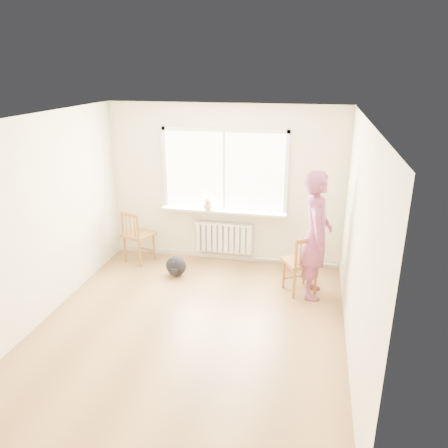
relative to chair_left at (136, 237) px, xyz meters
The scene contains 13 objects.
floor 2.36m from the chair_left, 50.70° to the right, with size 4.50×4.50×0.00m, color #9C6F40.
ceiling 3.21m from the chair_left, 50.70° to the right, with size 4.50×4.50×0.00m, color white.
back_wall 1.77m from the chair_left, 17.54° to the left, with size 4.00×0.01×2.70m, color beige.
window 1.93m from the chair_left, 16.65° to the left, with size 2.12×0.05×1.42m.
windowsill 1.57m from the chair_left, 13.54° to the left, with size 2.15×0.22×0.04m, color white.
radiator 1.51m from the chair_left, 14.22° to the left, with size 1.00×0.12×0.55m.
heating_pipe 2.77m from the chair_left, ahead, with size 0.04×0.04×1.40m, color silver.
baseboard 1.59m from the chair_left, 17.01° to the left, with size 4.00×0.03×0.08m, color beige.
chair_left is the anchor object (origin of this frame).
chair_right 2.90m from the chair_left, 10.76° to the right, with size 0.62×0.61×0.94m.
person 3.10m from the chair_left, 10.21° to the right, with size 0.69×0.46×1.91m, color #BB3E64.
cat 1.38m from the chair_left, 12.30° to the left, with size 0.22×0.40×0.27m.
backpack 0.95m from the chair_left, 24.13° to the right, with size 0.34×0.25×0.34m, color black.
Camera 1 is at (1.46, -4.75, 3.26)m, focal length 35.00 mm.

